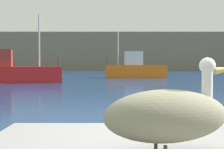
# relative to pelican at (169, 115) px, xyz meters

# --- Properties ---
(hillside_backdrop) EXTENTS (140.00, 10.78, 8.82)m
(hillside_backdrop) POSITION_rel_pelican_xyz_m (-0.15, 77.12, 3.52)
(hillside_backdrop) COLOR #7F755B
(hillside_backdrop) RESTS_ON ground
(pelican) EXTENTS (1.30, 0.79, 0.79)m
(pelican) POSITION_rel_pelican_xyz_m (0.00, 0.00, 0.00)
(pelican) COLOR gray
(pelican) RESTS_ON pier_dock
(fishing_boat_orange) EXTENTS (5.99, 1.98, 4.56)m
(fishing_boat_orange) POSITION_rel_pelican_xyz_m (1.89, 29.86, 0.02)
(fishing_boat_orange) COLOR orange
(fishing_boat_orange) RESTS_ON ground
(fishing_boat_red) EXTENTS (8.12, 3.87, 5.00)m
(fishing_boat_red) POSITION_rel_pelican_xyz_m (-8.29, 20.74, -0.05)
(fishing_boat_red) COLOR red
(fishing_boat_red) RESTS_ON ground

